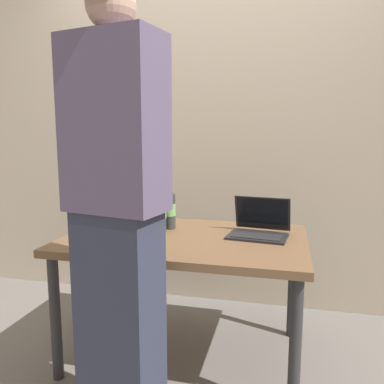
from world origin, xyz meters
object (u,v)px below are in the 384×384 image
beer_bottle_amber (161,210)px  person_figure (117,213)px  beer_bottle_brown (170,208)px  laptop (259,227)px

beer_bottle_amber → person_figure: size_ratio=0.17×
beer_bottle_brown → laptop: bearing=-3.4°
laptop → beer_bottle_amber: beer_bottle_amber is taller
beer_bottle_brown → person_figure: person_figure is taller
beer_bottle_amber → beer_bottle_brown: bearing=68.3°
beer_bottle_amber → person_figure: (0.03, -0.66, 0.12)m
beer_bottle_amber → person_figure: bearing=-87.4°
laptop → person_figure: (-0.53, -0.71, 0.20)m
beer_bottle_brown → person_figure: bearing=-90.1°
beer_bottle_amber → laptop: bearing=4.9°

